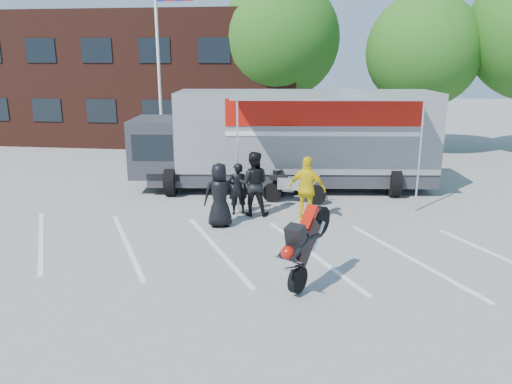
% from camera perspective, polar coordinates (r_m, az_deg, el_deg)
% --- Properties ---
extents(ground, '(100.00, 100.00, 0.00)m').
position_cam_1_polar(ground, '(11.64, 5.28, -8.83)').
color(ground, gray).
rests_on(ground, ground).
extents(parking_bay_lines, '(18.09, 13.33, 0.01)m').
position_cam_1_polar(parking_bay_lines, '(12.56, 5.48, -6.95)').
color(parking_bay_lines, white).
rests_on(parking_bay_lines, ground).
extents(office_building, '(18.00, 8.00, 7.00)m').
position_cam_1_polar(office_building, '(30.47, -12.53, 12.62)').
color(office_building, '#441F16').
rests_on(office_building, ground).
extents(flagpole, '(1.61, 0.12, 8.00)m').
position_cam_1_polar(flagpole, '(21.66, -10.50, 15.88)').
color(flagpole, white).
rests_on(flagpole, ground).
extents(tree_left, '(6.12, 6.12, 8.64)m').
position_cam_1_polar(tree_left, '(26.74, 2.72, 17.05)').
color(tree_left, '#382314').
rests_on(tree_left, ground).
extents(tree_mid, '(5.44, 5.44, 7.68)m').
position_cam_1_polar(tree_mid, '(26.04, 18.58, 14.99)').
color(tree_mid, '#382314').
rests_on(tree_mid, ground).
extents(transporter_truck, '(11.66, 6.61, 3.54)m').
position_cam_1_polar(transporter_truck, '(18.55, 3.96, 0.45)').
color(transporter_truck, gray).
rests_on(transporter_truck, ground).
extents(parked_motorcycle, '(2.22, 0.88, 1.14)m').
position_cam_1_polar(parked_motorcycle, '(16.67, 4.35, -1.28)').
color(parked_motorcycle, '#AAAAAF').
rests_on(parked_motorcycle, ground).
extents(stunt_bike_rider, '(1.43, 1.81, 1.92)m').
position_cam_1_polar(stunt_bike_rider, '(11.01, 6.51, -10.36)').
color(stunt_bike_rider, black).
rests_on(stunt_bike_rider, ground).
extents(spectator_leather_a, '(1.03, 0.82, 1.85)m').
position_cam_1_polar(spectator_leather_a, '(14.19, -4.18, -0.36)').
color(spectator_leather_a, black).
rests_on(spectator_leather_a, ground).
extents(spectator_leather_b, '(0.68, 0.56, 1.61)m').
position_cam_1_polar(spectator_leather_b, '(15.30, -2.11, 0.37)').
color(spectator_leather_b, black).
rests_on(spectator_leather_b, ground).
extents(spectator_leather_c, '(0.98, 0.77, 1.98)m').
position_cam_1_polar(spectator_leather_c, '(15.16, -0.29, 0.96)').
color(spectator_leather_c, black).
rests_on(spectator_leather_c, ground).
extents(spectator_hivis, '(1.22, 0.76, 1.94)m').
position_cam_1_polar(spectator_hivis, '(14.71, 5.87, 0.33)').
color(spectator_hivis, yellow).
rests_on(spectator_hivis, ground).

